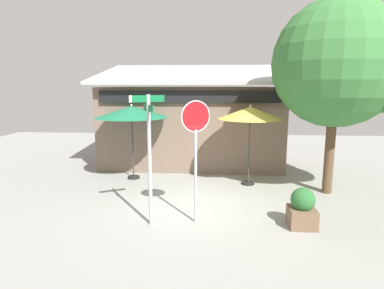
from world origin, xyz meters
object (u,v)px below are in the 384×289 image
object	(u,v)px
street_sign_post	(149,149)
sidewalk_planter	(302,208)
patio_umbrella_forest_green_left	(132,112)
stop_sign	(196,139)
shade_tree	(342,65)
patio_umbrella_mustard_center	(250,113)

from	to	relation	value
street_sign_post	sidewalk_planter	size ratio (longest dim) A/B	3.25
patio_umbrella_forest_green_left	sidewalk_planter	xyz separation A→B (m)	(5.21, -3.85, -2.02)
street_sign_post	sidewalk_planter	bearing A→B (deg)	2.17
stop_sign	shade_tree	xyz separation A→B (m)	(4.28, 2.53, 1.89)
stop_sign	patio_umbrella_forest_green_left	distance (m)	4.57
shade_tree	sidewalk_planter	xyz separation A→B (m)	(-1.64, -2.63, -3.57)
patio_umbrella_forest_green_left	sidewalk_planter	world-z (taller)	patio_umbrella_forest_green_left
street_sign_post	sidewalk_planter	xyz separation A→B (m)	(3.75, 0.14, -1.48)
patio_umbrella_forest_green_left	sidewalk_planter	bearing A→B (deg)	-36.51
street_sign_post	shade_tree	bearing A→B (deg)	27.16
shade_tree	sidewalk_planter	size ratio (longest dim) A/B	6.06
patio_umbrella_forest_green_left	shade_tree	bearing A→B (deg)	-10.17
street_sign_post	sidewalk_planter	world-z (taller)	street_sign_post
street_sign_post	shade_tree	xyz separation A→B (m)	(5.39, 2.77, 2.09)
patio_umbrella_mustard_center	sidewalk_planter	xyz separation A→B (m)	(0.99, -3.42, -2.03)
patio_umbrella_forest_green_left	shade_tree	size ratio (longest dim) A/B	0.46
patio_umbrella_mustard_center	shade_tree	distance (m)	3.15
patio_umbrella_mustard_center	sidewalk_planter	size ratio (longest dim) A/B	2.81
stop_sign	patio_umbrella_forest_green_left	size ratio (longest dim) A/B	1.12
stop_sign	patio_umbrella_mustard_center	xyz separation A→B (m)	(1.66, 3.33, 0.35)
street_sign_post	patio_umbrella_forest_green_left	bearing A→B (deg)	110.02
shade_tree	patio_umbrella_forest_green_left	bearing A→B (deg)	169.83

